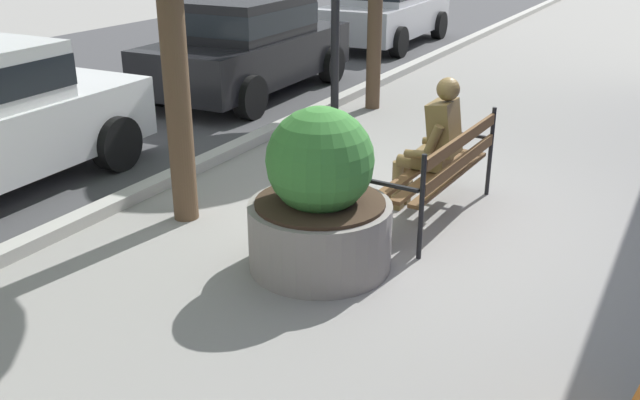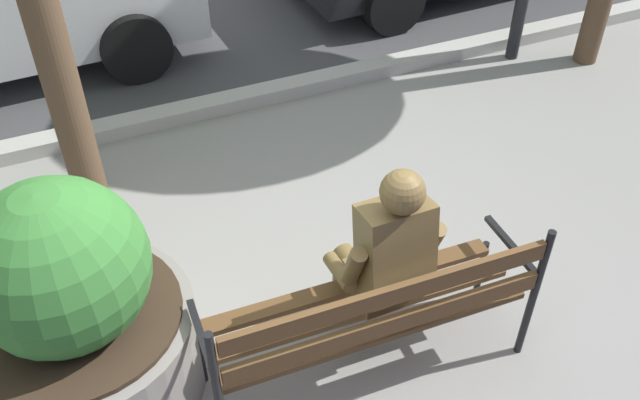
% 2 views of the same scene
% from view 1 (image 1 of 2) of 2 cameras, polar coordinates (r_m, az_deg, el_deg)
% --- Properties ---
extents(ground_plane, '(80.00, 80.00, 0.00)m').
position_cam_1_polar(ground_plane, '(6.80, 8.56, -2.08)').
color(ground_plane, gray).
extents(curb_stone, '(60.00, 0.20, 0.12)m').
position_cam_1_polar(curb_stone, '(8.15, -10.76, 2.41)').
color(curb_stone, '#B2AFA8').
rests_on(curb_stone, ground).
extents(park_bench, '(1.82, 0.61, 0.95)m').
position_cam_1_polar(park_bench, '(6.76, 10.06, 2.65)').
color(park_bench, brown).
rests_on(park_bench, ground).
extents(bronze_statue_seated, '(0.63, 0.76, 1.37)m').
position_cam_1_polar(bronze_statue_seated, '(6.93, 8.90, 4.29)').
color(bronze_statue_seated, brown).
rests_on(bronze_statue_seated, ground).
extents(concrete_planter, '(1.20, 1.20, 1.38)m').
position_cam_1_polar(concrete_planter, '(5.74, -0.00, -0.16)').
color(concrete_planter, gray).
rests_on(concrete_planter, ground).
extents(parked_car_black, '(4.16, 2.04, 1.56)m').
position_cam_1_polar(parked_car_black, '(11.66, -5.96, 12.59)').
color(parked_car_black, black).
rests_on(parked_car_black, ground).
extents(parked_car_silver, '(4.16, 2.04, 1.56)m').
position_cam_1_polar(parked_car_silver, '(16.34, 5.29, 15.36)').
color(parked_car_silver, '#B7B7BC').
rests_on(parked_car_silver, ground).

